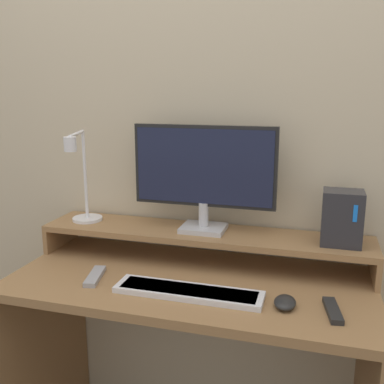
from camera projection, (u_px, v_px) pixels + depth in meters
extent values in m
cube|color=beige|center=(214.00, 118.00, 1.70)|extent=(6.00, 0.05, 2.50)
cube|color=olive|center=(190.00, 282.00, 1.52)|extent=(1.21, 0.57, 0.03)
cube|color=olive|center=(46.00, 351.00, 1.76)|extent=(0.03, 0.57, 0.70)
cube|color=olive|center=(61.00, 234.00, 1.83)|extent=(0.02, 0.23, 0.09)
cube|color=olive|center=(375.00, 266.00, 1.50)|extent=(0.02, 0.23, 0.09)
cube|color=olive|center=(203.00, 234.00, 1.65)|extent=(1.21, 0.23, 0.02)
cube|color=#BCBCC1|center=(203.00, 228.00, 1.65)|extent=(0.16, 0.13, 0.02)
cylinder|color=#BCBCC1|center=(203.00, 214.00, 1.64)|extent=(0.04, 0.04, 0.09)
cube|color=black|center=(204.00, 166.00, 1.61)|extent=(0.52, 0.02, 0.29)
cube|color=#191E38|center=(203.00, 167.00, 1.60)|extent=(0.50, 0.01, 0.27)
cylinder|color=silver|center=(88.00, 219.00, 1.78)|extent=(0.12, 0.12, 0.01)
cylinder|color=silver|center=(85.00, 175.00, 1.74)|extent=(0.01, 0.01, 0.34)
cylinder|color=silver|center=(77.00, 134.00, 1.61)|extent=(0.07, 0.19, 0.01)
cylinder|color=silver|center=(70.00, 144.00, 1.52)|extent=(0.04, 0.04, 0.05)
cube|color=#28282D|center=(342.00, 218.00, 1.49)|extent=(0.13, 0.11, 0.18)
cube|color=#1972F2|center=(355.00, 214.00, 1.42)|extent=(0.01, 0.00, 0.06)
cube|color=silver|center=(188.00, 292.00, 1.39)|extent=(0.47, 0.11, 0.02)
cube|color=#AFAFB3|center=(188.00, 290.00, 1.39)|extent=(0.43, 0.09, 0.01)
ellipsoid|color=black|center=(285.00, 302.00, 1.32)|extent=(0.06, 0.09, 0.03)
cube|color=#99999E|center=(95.00, 276.00, 1.51)|extent=(0.07, 0.16, 0.02)
cube|color=black|center=(333.00, 310.00, 1.28)|extent=(0.06, 0.15, 0.02)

